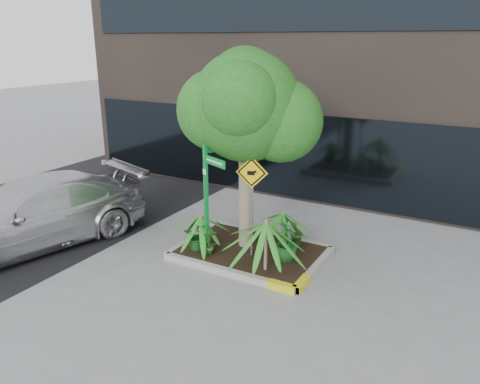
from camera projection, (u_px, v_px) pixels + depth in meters
The scene contains 14 objects.
ground at pixel (237, 259), 10.73m from camera, with size 80.00×80.00×0.00m, color gray.
asphalt_road at pixel (45, 210), 13.76m from camera, with size 7.00×80.00×0.01m, color black.
planter at pixel (251, 252), 10.82m from camera, with size 3.35×2.36×0.15m.
tree at pixel (246, 106), 10.10m from camera, with size 3.11×2.76×4.67m.
palm_front at pixel (266, 222), 9.59m from camera, with size 1.28×1.28×1.43m.
palm_left at pixel (201, 216), 10.72m from camera, with size 0.94×0.94×1.05m.
palm_back at pixel (283, 213), 10.95m from camera, with size 0.92×0.92×1.03m.
parked_car at pixel (32, 214), 11.20m from camera, with size 2.26×5.56×1.61m, color silver.
shrub_a at pixel (197, 235), 10.78m from camera, with size 0.62×0.62×0.69m, color #17511B.
shrub_b at pixel (286, 242), 10.20m from camera, with size 0.49×0.49×0.87m, color #1B5C20.
shrub_c at pixel (210, 242), 10.51m from camera, with size 0.33×0.33×0.62m, color #2E631E.
shrub_d at pixel (296, 233), 10.93m from camera, with size 0.36×0.36×0.66m, color #2C601B.
street_sign_post at pixel (209, 189), 10.24m from camera, with size 0.74×1.00×2.70m.
cattle_sign at pixel (252, 190), 10.11m from camera, with size 0.68×0.21×2.29m.
Camera 1 is at (4.83, -8.44, 4.79)m, focal length 35.00 mm.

